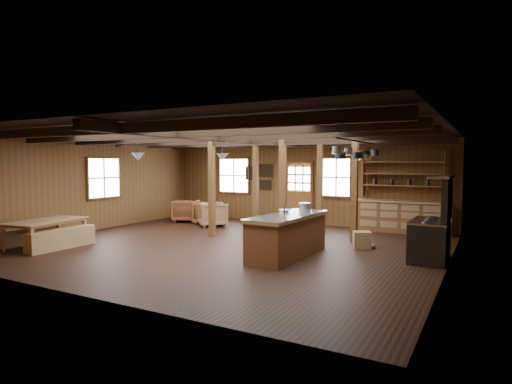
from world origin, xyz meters
TOP-DOWN VIEW (x-y plane):
  - room at (0.00, 0.00)m, footprint 10.04×9.04m
  - ceiling_joists at (0.00, 0.18)m, footprint 9.80×8.82m
  - timber_posts at (0.52, 2.08)m, footprint 3.95×2.35m
  - back_door at (0.00, 4.45)m, footprint 1.02×0.08m
  - window_back_left at (-2.60, 4.46)m, footprint 1.32×0.06m
  - window_back_right at (1.30, 4.46)m, footprint 1.02×0.06m
  - window_left at (-4.96, 0.50)m, footprint 0.14×1.24m
  - notice_boards at (-1.50, 4.46)m, footprint 1.08×0.03m
  - back_counter at (3.40, 4.20)m, footprint 2.55×0.60m
  - pendant_lamps at (-2.25, 1.00)m, footprint 1.86×2.36m
  - pot_rack at (3.13, 0.28)m, footprint 0.36×3.00m
  - kitchen_island at (1.80, -0.42)m, footprint 0.98×2.53m
  - step_stool at (3.00, 1.30)m, footprint 0.56×0.49m
  - commercial_range at (4.65, 0.73)m, footprint 0.78×1.47m
  - dining_table at (-3.90, -2.24)m, footprint 1.34×2.02m
  - bench_wall at (-4.65, -2.24)m, footprint 0.28×1.51m
  - bench_aisle at (-3.38, -2.24)m, footprint 0.33×1.74m
  - armchair_a at (-3.68, 2.99)m, footprint 1.10×1.11m
  - armchair_b at (-2.68, 2.90)m, footprint 0.92×0.93m
  - armchair_c at (-2.22, 2.53)m, footprint 1.20×1.20m
  - counter_pot at (1.79, 0.58)m, footprint 0.29×0.29m
  - bowl at (1.53, 0.01)m, footprint 0.33×0.33m

SIDE VIEW (x-z plane):
  - step_stool at x=3.00m, z-range 0.00..0.41m
  - bench_wall at x=-4.65m, z-range 0.00..0.42m
  - bench_aisle at x=-3.38m, z-range 0.00..0.48m
  - dining_table at x=-3.90m, z-range 0.00..0.66m
  - armchair_b at x=-2.68m, z-range 0.00..0.74m
  - armchair_a at x=-3.68m, z-range 0.00..0.77m
  - armchair_c at x=-2.22m, z-range 0.00..0.79m
  - kitchen_island at x=1.80m, z-range -0.12..1.08m
  - commercial_range at x=4.65m, z-range -0.31..1.51m
  - back_counter at x=3.40m, z-range -0.62..1.83m
  - back_door at x=0.00m, z-range -0.19..1.96m
  - bowl at x=1.53m, z-range 0.94..1.00m
  - counter_pot at x=1.79m, z-range 0.94..1.12m
  - room at x=0.00m, z-range -0.02..2.82m
  - timber_posts at x=0.52m, z-range 0.00..2.80m
  - window_back_left at x=-2.60m, z-range 0.94..2.26m
  - window_back_right at x=1.30m, z-range 0.94..2.26m
  - window_left at x=-4.96m, z-range 0.94..2.26m
  - notice_boards at x=-1.50m, z-range 1.19..2.09m
  - pendant_lamps at x=-2.25m, z-range 1.92..2.58m
  - pot_rack at x=3.13m, z-range 2.07..2.51m
  - ceiling_joists at x=0.00m, z-range 2.59..2.77m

